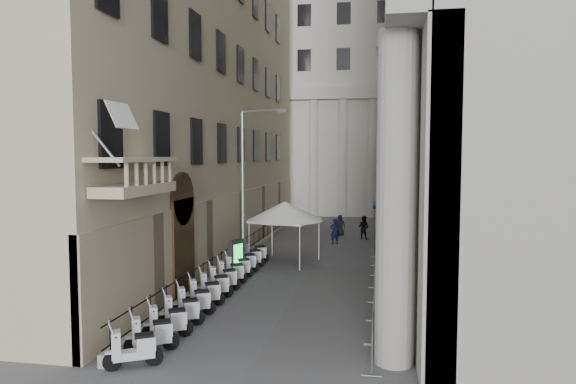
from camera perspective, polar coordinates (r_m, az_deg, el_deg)
name	(u,v)px	position (r m, az deg, el deg)	size (l,w,h in m)	color
far_building	(347,77)	(58.37, 6.52, 12.63)	(22.00, 10.00, 30.00)	beige
iron_fence	(234,267)	(29.45, -6.03, -8.34)	(0.30, 28.00, 1.40)	black
blue_awning	(385,247)	(36.17, 10.69, -6.05)	(1.60, 3.00, 3.00)	navy
flag	(128,357)	(17.71, -17.38, -17.06)	(1.00, 1.40, 8.20)	#9E0C11
scooter_0	(134,368)	(16.82, -16.71, -18.23)	(0.56, 1.40, 1.50)	silver
scooter_1	(153,352)	(17.87, -14.80, -16.82)	(0.56, 1.40, 1.50)	silver
scooter_2	(168,338)	(18.94, -13.14, -15.56)	(0.56, 1.40, 1.50)	silver
scooter_3	(182,326)	(20.04, -11.67, -14.43)	(0.56, 1.40, 1.50)	silver
scooter_4	(194,316)	(21.15, -10.37, -13.40)	(0.56, 1.40, 1.50)	silver
scooter_5	(205,307)	(22.28, -9.21, -12.48)	(0.56, 1.40, 1.50)	silver
scooter_6	(215,299)	(23.43, -8.17, -11.64)	(0.56, 1.40, 1.50)	silver
scooter_7	(223,291)	(24.58, -7.23, -10.87)	(0.56, 1.40, 1.50)	silver
scooter_8	(231,284)	(25.74, -6.38, -10.17)	(0.56, 1.40, 1.50)	silver
scooter_9	(238,278)	(26.92, -5.61, -9.53)	(0.56, 1.40, 1.50)	silver
scooter_10	(244,273)	(28.10, -4.90, -8.94)	(0.56, 1.40, 1.50)	silver
scooter_11	(250,268)	(29.28, -4.25, -8.40)	(0.56, 1.40, 1.50)	silver
scooter_12	(255,263)	(30.47, -3.66, -7.90)	(0.56, 1.40, 1.50)	silver
barrier_0	(372,361)	(16.89, 9.34, -18.00)	(0.60, 2.40, 1.10)	#989A9F
barrier_1	(373,333)	(19.23, 9.45, -15.20)	(0.60, 2.40, 1.10)	#989A9F
barrier_2	(374,312)	(21.61, 9.54, -13.01)	(0.60, 2.40, 1.10)	#989A9F
barrier_3	(375,295)	(24.01, 9.61, -11.26)	(0.60, 2.40, 1.10)	#989A9F
barrier_4	(375,282)	(26.43, 9.67, -9.83)	(0.60, 2.40, 1.10)	#989A9F
barrier_5	(376,271)	(28.86, 9.71, -8.64)	(0.60, 2.40, 1.10)	#989A9F
barrier_6	(376,262)	(31.30, 9.75, -7.63)	(0.60, 2.40, 1.10)	#989A9F
barrier_7	(376,254)	(33.75, 9.78, -6.77)	(0.60, 2.40, 1.10)	#989A9F
security_tent	(281,211)	(30.55, -0.79, -2.10)	(4.47, 4.47, 3.63)	silver
street_lamp	(248,177)	(26.89, -4.46, 1.63)	(2.70, 1.11, 8.65)	#999BA1
info_kiosk	(236,258)	(26.96, -5.79, -7.35)	(0.60, 0.96, 1.97)	black
pedestrian_a	(335,231)	(36.86, 5.20, -4.37)	(0.66, 0.43, 1.81)	black
pedestrian_b	(364,227)	(39.17, 8.40, -3.92)	(0.86, 0.67, 1.78)	black
pedestrian_c	(340,225)	(40.80, 5.82, -3.68)	(0.80, 0.52, 1.64)	black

